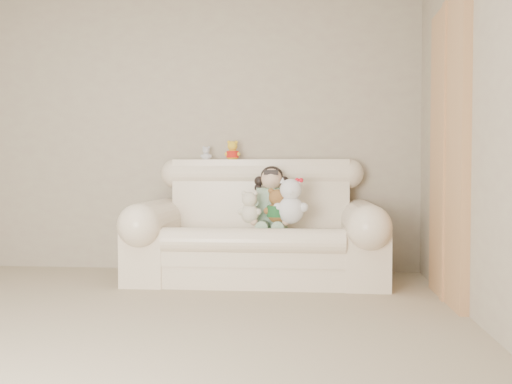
{
  "coord_description": "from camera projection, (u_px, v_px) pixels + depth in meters",
  "views": [
    {
      "loc": [
        1.23,
        -2.63,
        0.91
      ],
      "look_at": [
        0.81,
        1.9,
        0.75
      ],
      "focal_mm": 39.06,
      "sensor_mm": 36.0,
      "label": 1
    }
  ],
  "objects": [
    {
      "name": "floor",
      "position": [
        59.0,
        355.0,
        2.77
      ],
      "size": [
        5.0,
        5.0,
        0.0
      ],
      "primitive_type": "plane",
      "color": "tan",
      "rests_on": "ground"
    },
    {
      "name": "wall_back",
      "position": [
        176.0,
        131.0,
        5.21
      ],
      "size": [
        4.5,
        0.0,
        4.5
      ],
      "primitive_type": "plane",
      "rotation": [
        1.57,
        0.0,
        0.0
      ],
      "color": "#ABA388",
      "rests_on": "ground"
    },
    {
      "name": "sofa",
      "position": [
        257.0,
        220.0,
        4.66
      ],
      "size": [
        2.1,
        0.95,
        1.03
      ],
      "primitive_type": null,
      "color": "beige",
      "rests_on": "floor"
    },
    {
      "name": "door_panel",
      "position": [
        448.0,
        153.0,
        3.91
      ],
      "size": [
        0.06,
        0.9,
        2.1
      ],
      "primitive_type": "cube",
      "color": "#A87048",
      "rests_on": "floor"
    },
    {
      "name": "seated_child",
      "position": [
        272.0,
        197.0,
        4.72
      ],
      "size": [
        0.39,
        0.45,
        0.56
      ],
      "primitive_type": null,
      "rotation": [
        0.0,
        0.0,
        0.14
      ],
      "color": "#276D37",
      "rests_on": "sofa"
    },
    {
      "name": "brown_teddy",
      "position": [
        277.0,
        202.0,
        4.53
      ],
      "size": [
        0.26,
        0.23,
        0.33
      ],
      "primitive_type": null,
      "rotation": [
        0.0,
        0.0,
        -0.38
      ],
      "color": "brown",
      "rests_on": "sofa"
    },
    {
      "name": "white_cat",
      "position": [
        291.0,
        196.0,
        4.49
      ],
      "size": [
        0.32,
        0.27,
        0.44
      ],
      "primitive_type": null,
      "rotation": [
        0.0,
        0.0,
        0.2
      ],
      "color": "silver",
      "rests_on": "sofa"
    },
    {
      "name": "cream_teddy",
      "position": [
        250.0,
        204.0,
        4.52
      ],
      "size": [
        0.24,
        0.21,
        0.31
      ],
      "primitive_type": null,
      "rotation": [
        0.0,
        0.0,
        -0.34
      ],
      "color": "beige",
      "rests_on": "sofa"
    },
    {
      "name": "yellow_mini_bear",
      "position": [
        233.0,
        149.0,
        5.01
      ],
      "size": [
        0.16,
        0.14,
        0.22
      ],
      "primitive_type": null,
      "rotation": [
        0.0,
        0.0,
        0.22
      ],
      "color": "gold",
      "rests_on": "sofa"
    },
    {
      "name": "grey_mini_plush",
      "position": [
        206.0,
        153.0,
        5.04
      ],
      "size": [
        0.13,
        0.11,
        0.16
      ],
      "primitive_type": null,
      "rotation": [
        0.0,
        0.0,
        0.37
      ],
      "color": "silver",
      "rests_on": "sofa"
    }
  ]
}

